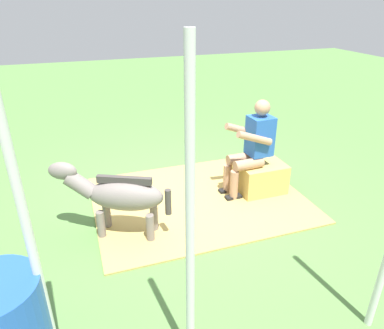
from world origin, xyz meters
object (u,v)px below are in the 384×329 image
object	(u,v)px
person_seated	(252,145)
pony_standing	(118,195)
hay_bale	(259,177)
tent_pole_mid	(190,231)
tent_pole_right	(29,236)

from	to	relation	value
person_seated	pony_standing	size ratio (longest dim) A/B	1.04
hay_bale	person_seated	size ratio (longest dim) A/B	0.47
hay_bale	tent_pole_mid	world-z (taller)	tent_pole_mid
hay_bale	tent_pole_mid	bearing A→B (deg)	50.99
tent_pole_mid	person_seated	bearing A→B (deg)	-126.40
person_seated	pony_standing	distance (m)	1.87
person_seated	tent_pole_mid	size ratio (longest dim) A/B	0.55
hay_bale	tent_pole_right	bearing A→B (deg)	34.93
tent_pole_mid	hay_bale	bearing A→B (deg)	-129.01
pony_standing	tent_pole_mid	size ratio (longest dim) A/B	0.53
hay_bale	pony_standing	world-z (taller)	pony_standing
pony_standing	tent_pole_right	xyz separation A→B (m)	(0.69, 1.48, 0.66)
pony_standing	tent_pole_mid	world-z (taller)	tent_pole_mid
person_seated	tent_pole_right	size ratio (longest dim) A/B	0.55
hay_bale	tent_pole_right	xyz separation A→B (m)	(2.67, 1.86, 0.96)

